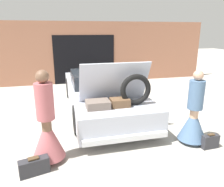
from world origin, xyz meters
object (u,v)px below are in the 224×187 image
(person_right, at_px, (194,118))
(suitcase_beside_left_person, at_px, (34,166))
(person_left, at_px, (47,130))
(car, at_px, (101,93))
(suitcase_beside_right_person, at_px, (210,142))

(person_right, relative_size, suitcase_beside_left_person, 3.06)
(person_left, xyz_separation_m, person_right, (3.06, -0.04, -0.05))
(car, distance_m, person_left, 2.95)
(person_left, height_order, suitcase_beside_right_person, person_left)
(suitcase_beside_left_person, bearing_deg, person_left, 57.32)
(person_left, bearing_deg, person_right, 80.41)
(car, xyz_separation_m, suitcase_beside_right_person, (1.75, -2.90, -0.40))
(suitcase_beside_left_person, bearing_deg, car, 58.59)
(person_right, height_order, suitcase_beside_left_person, person_right)
(suitcase_beside_left_person, height_order, suitcase_beside_right_person, suitcase_beside_right_person)
(suitcase_beside_right_person, bearing_deg, car, 121.11)
(person_left, distance_m, suitcase_beside_left_person, 0.66)
(car, distance_m, suitcase_beside_right_person, 3.41)
(person_left, height_order, person_right, person_left)
(person_left, distance_m, person_right, 3.06)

